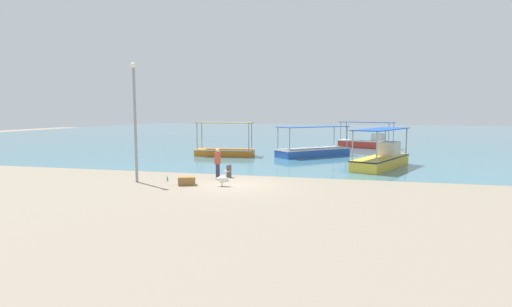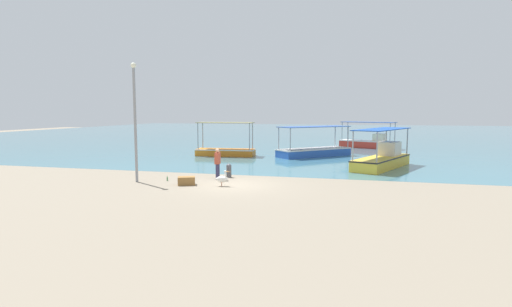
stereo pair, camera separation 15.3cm
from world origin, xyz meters
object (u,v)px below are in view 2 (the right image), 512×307
Objects in this scene: fishing_boat_outer at (314,150)px; glass_bottle at (167,179)px; fishing_boat_far_left at (226,150)px; fisherman_standing at (218,163)px; mooring_bollard at (229,170)px; fishing_boat_center at (383,158)px; lamp_post at (135,116)px; fishing_boat_near_left at (369,142)px; cargo_crate at (186,181)px; pelican at (222,179)px.

fishing_boat_outer reaches higher than glass_bottle.
fishing_boat_far_left reaches higher than fisherman_standing.
glass_bottle is at bearing -145.37° from mooring_bollard.
fishing_boat_center is 10.58m from mooring_bollard.
lamp_post is 5.80m from mooring_bollard.
mooring_bollard is (-3.50, -11.78, -0.09)m from fishing_boat_outer.
fishing_boat_near_left is 1.15× the size of fishing_boat_far_left.
fishing_boat_center reaches higher than mooring_bollard.
fishing_boat_near_left is 6.80× the size of cargo_crate.
fisherman_standing is (-0.37, -0.84, 0.50)m from mooring_bollard.
glass_bottle is (-10.86, -22.47, -0.49)m from fishing_boat_near_left.
lamp_post is at bearing -117.95° from fishing_boat_near_left.
cargo_crate is 1.69m from glass_bottle.
mooring_bollard is at bearing 101.18° from pelican.
fishing_boat_center is 24.19× the size of glass_bottle.
fishing_boat_near_left is at bearing 68.04° from cargo_crate.
mooring_bollard is at bearing 66.48° from fisherman_standing.
fishing_boat_far_left is at bearing 94.04° from glass_bottle.
pelican is 0.13× the size of lamp_post.
fisherman_standing is at bearing -73.46° from fishing_boat_far_left.
fishing_boat_far_left reaches higher than fishing_boat_center.
fishing_boat_outer is at bearing 65.32° from glass_bottle.
cargo_crate is (-1.34, -2.76, -0.20)m from mooring_bollard.
fishing_boat_center is at bearing -18.48° from fishing_boat_far_left.
fishing_boat_outer is 7.56m from fishing_boat_center.
fishing_boat_far_left is at bearing 107.96° from pelican.
pelican is at bearing -0.72° from lamp_post.
mooring_bollard is 3.07m from cargo_crate.
fishing_boat_center is 13.36m from cargo_crate.
lamp_post is at bearing -148.39° from mooring_bollard.
cargo_crate is 3.12× the size of glass_bottle.
fishing_boat_outer is 13.20m from fisherman_standing.
lamp_post is 3.68m from glass_bottle.
fishing_boat_near_left is 22.98m from fisherman_standing.
fishing_boat_center is at bearing 35.81° from mooring_bollard.
fishing_boat_outer reaches higher than mooring_bollard.
lamp_post is 4.93m from fisherman_standing.
lamp_post is 7.31× the size of cargo_crate.
fishing_boat_far_left reaches higher than fishing_boat_outer.
fishing_boat_outer is at bearing 72.98° from fisherman_standing.
fisherman_standing is at bearing 24.49° from lamp_post.
fishing_boat_outer is (-4.56, -8.76, -0.10)m from fishing_boat_near_left.
fishing_boat_outer is 16.57m from lamp_post.
fishing_boat_center is 8.12× the size of pelican.
mooring_bollard is 0.91× the size of cargo_crate.
fishing_boat_near_left is 14.36m from fishing_boat_center.
glass_bottle is at bearing -85.96° from fishing_boat_far_left.
fishing_boat_near_left is 0.88× the size of fishing_boat_center.
fishing_boat_center is at bearing -87.93° from fishing_boat_near_left.
fishing_boat_near_left is 24.38m from pelican.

